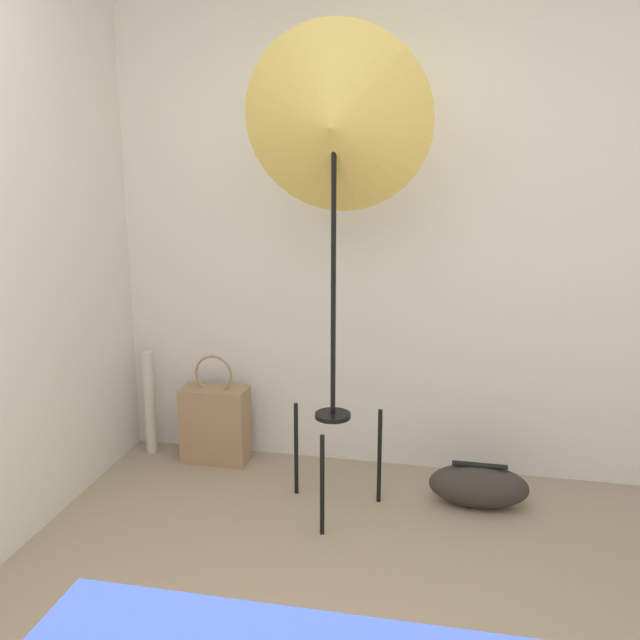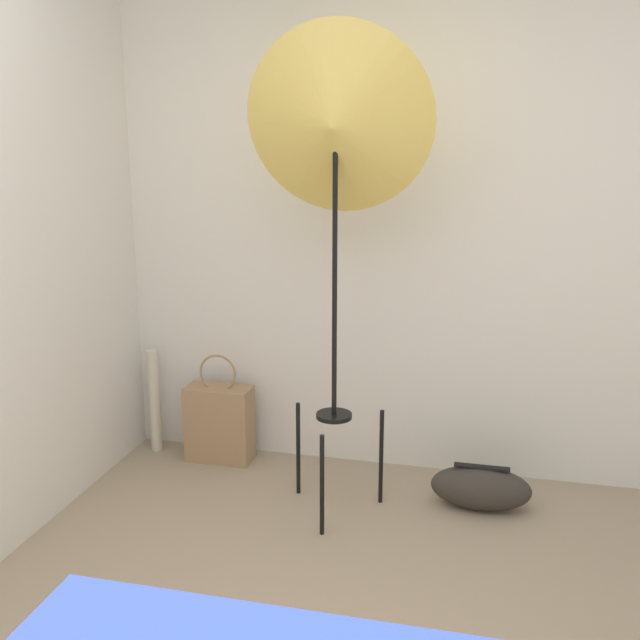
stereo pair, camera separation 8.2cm
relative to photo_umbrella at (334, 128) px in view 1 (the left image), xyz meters
The scene contains 5 objects.
wall_back 0.73m from the photo_umbrella, 71.87° to the left, with size 8.00×0.05×2.60m.
photo_umbrella is the anchor object (origin of this frame).
tote_bag 1.71m from the photo_umbrella, 151.07° to the left, with size 0.35×0.17×0.58m.
duffel_bag 1.75m from the photo_umbrella, 14.17° to the left, with size 0.46×0.20×0.21m.
paper_roll 1.85m from the photo_umbrella, 158.79° to the left, with size 0.06×0.06×0.57m.
Camera 1 is at (0.42, -1.55, 1.69)m, focal length 42.00 mm.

